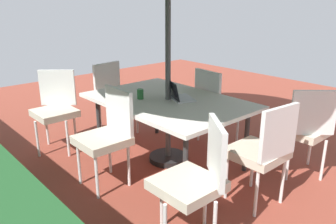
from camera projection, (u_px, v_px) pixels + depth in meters
name	position (u px, v px, depth m)	size (l,w,h in m)	color
ground_plane	(168.00, 161.00, 4.04)	(10.00, 10.00, 0.02)	brown
dining_table	(168.00, 103.00, 3.81)	(1.81, 1.22, 0.75)	silver
chair_south	(216.00, 103.00, 4.35)	(0.47, 0.48, 0.98)	beige
chair_northwest	(196.00, 177.00, 2.53)	(0.58, 0.58, 0.98)	beige
chair_southwest	(306.00, 127.00, 3.53)	(0.59, 0.59, 0.98)	beige
chair_west	(263.00, 149.00, 3.01)	(0.48, 0.47, 0.98)	beige
chair_east	(115.00, 95.00, 4.70)	(0.49, 0.48, 0.98)	beige
chair_northeast	(56.00, 107.00, 4.19)	(0.59, 0.58, 0.98)	beige
chair_north	(107.00, 133.00, 3.37)	(0.46, 0.46, 0.98)	beige
laptop	(179.00, 95.00, 3.78)	(0.39, 0.35, 0.21)	#B7B7BC
cup	(140.00, 94.00, 3.80)	(0.07, 0.07, 0.11)	#286B33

